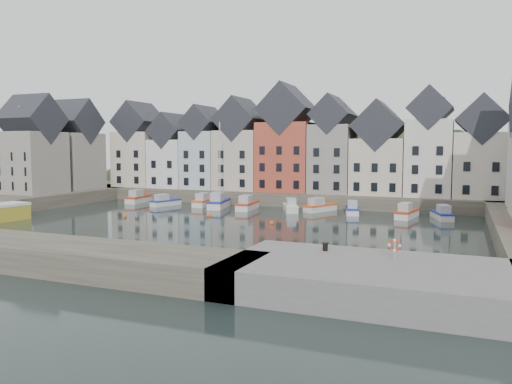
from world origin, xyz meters
The scene contains 19 objects.
ground centered at (0.00, 0.00, 0.00)m, with size 260.00×260.00×0.00m, color black.
far_quay centered at (0.00, 30.00, 1.00)m, with size 90.00×16.00×2.00m, color #474236.
near_quay centered at (22.00, -20.00, 1.00)m, with size 18.00×10.00×2.00m, color #60605E.
hillside centered at (0.02, 56.00, -17.96)m, with size 153.60×70.40×64.00m.
far_terrace centered at (3.21, 28.00, 8.88)m, with size 72.37×8.16×17.78m.
left_terrace centered at (-36.00, 13.50, 8.88)m, with size 7.65×17.00×15.69m.
mooring_buoys centered at (-4.00, 5.33, 0.15)m, with size 20.50×5.50×0.50m.
boat_a centered at (-23.23, 18.94, 0.73)m, with size 2.57×6.50×2.44m.
boat_b centered at (-16.57, 16.63, 0.62)m, with size 3.07×5.64×2.07m.
boat_c centered at (-10.52, 18.59, 0.70)m, with size 2.36×6.26×2.35m.
boat_d centered at (-7.31, 17.26, 0.87)m, with size 3.68×7.31×13.38m.
boat_e centered at (-2.42, 16.97, 0.73)m, with size 2.69×6.58×2.45m.
boat_f centered at (4.23, 17.44, 0.66)m, with size 3.97×5.96×2.20m.
boat_g centered at (8.09, 19.09, 0.67)m, with size 4.02×6.06×2.24m.
boat_h centered at (13.07, 17.98, 0.63)m, with size 2.96×5.80×2.13m.
boat_i centered at (20.48, 16.73, 0.68)m, with size 2.75×6.15×2.28m.
boat_j centered at (24.85, 17.14, 0.64)m, with size 3.30×5.84×2.14m.
mooring_bollard centered at (18.35, -17.18, 2.31)m, with size 0.48×0.48×0.56m.
life_ring_post centered at (23.14, -17.96, 2.86)m, with size 0.80×0.17×1.30m.
Camera 1 is at (26.98, -50.73, 9.14)m, focal length 35.00 mm.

